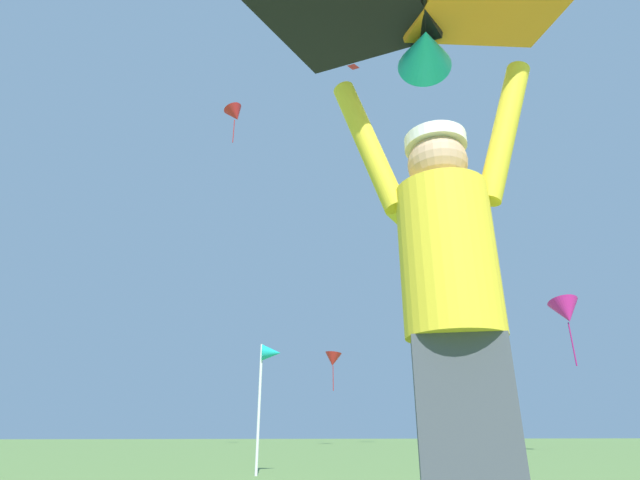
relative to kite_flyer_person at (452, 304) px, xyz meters
name	(u,v)px	position (x,y,z in m)	size (l,w,h in m)	color
kite_flyer_person	(452,304)	(0.00, 0.00, 0.00)	(0.79, 0.43, 1.92)	#424751
held_stunt_kite	(423,18)	(-0.02, -0.06, 1.25)	(1.51, 1.02, 0.38)	black
distant_kite_red_low_right	(354,66)	(4.44, 18.50, 18.22)	(0.57, 0.55, 0.25)	red
distant_kite_yellow_far_center	(398,220)	(8.26, 23.71, 11.64)	(1.69, 1.58, 3.19)	yellow
distant_kite_red_high_left	(333,359)	(4.41, 25.13, 3.44)	(1.07, 1.00, 2.09)	red
distant_kite_magenta_mid_right	(566,312)	(9.88, 12.52, 3.35)	(1.28, 1.41, 2.29)	#DB2393
distant_kite_red_high_right	(235,114)	(-1.74, 19.57, 15.09)	(1.50, 1.32, 2.36)	red
marker_flag	(269,360)	(-0.28, 5.65, 0.58)	(0.30, 0.24, 1.75)	silver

